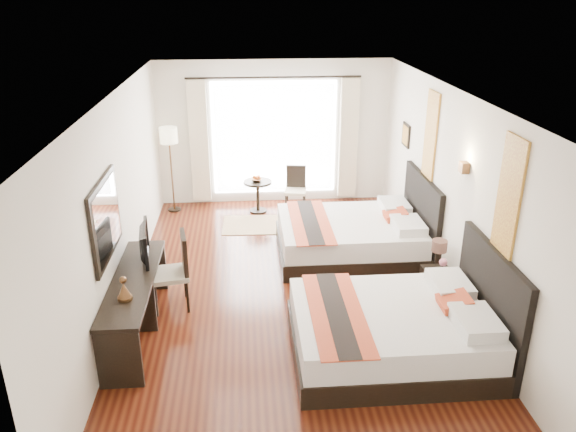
{
  "coord_description": "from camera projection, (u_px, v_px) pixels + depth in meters",
  "views": [
    {
      "loc": [
        -0.58,
        -6.98,
        4.05
      ],
      "look_at": [
        -0.01,
        0.17,
        1.11
      ],
      "focal_mm": 35.0,
      "sensor_mm": 36.0,
      "label": 1
    }
  ],
  "objects": [
    {
      "name": "floor",
      "position": [
        290.0,
        293.0,
        8.02
      ],
      "size": [
        4.5,
        7.5,
        0.01
      ],
      "primitive_type": "cube",
      "color": "#361109",
      "rests_on": "ground"
    },
    {
      "name": "ceiling",
      "position": [
        290.0,
        96.0,
        6.96
      ],
      "size": [
        4.5,
        7.5,
        0.02
      ],
      "primitive_type": "cube",
      "color": "white",
      "rests_on": "wall_headboard"
    },
    {
      "name": "wall_headboard",
      "position": [
        454.0,
        196.0,
        7.65
      ],
      "size": [
        0.01,
        7.5,
        2.8
      ],
      "primitive_type": "cube",
      "color": "silver",
      "rests_on": "floor"
    },
    {
      "name": "wall_desk",
      "position": [
        119.0,
        206.0,
        7.32
      ],
      "size": [
        0.01,
        7.5,
        2.8
      ],
      "primitive_type": "cube",
      "color": "silver",
      "rests_on": "floor"
    },
    {
      "name": "wall_window",
      "position": [
        274.0,
        133.0,
        10.94
      ],
      "size": [
        4.5,
        0.01,
        2.8
      ],
      "primitive_type": "cube",
      "color": "silver",
      "rests_on": "floor"
    },
    {
      "name": "wall_entry",
      "position": [
        333.0,
        385.0,
        4.03
      ],
      "size": [
        4.5,
        0.01,
        2.8
      ],
      "primitive_type": "cube",
      "color": "silver",
      "rests_on": "floor"
    },
    {
      "name": "window_glass",
      "position": [
        274.0,
        138.0,
        10.96
      ],
      "size": [
        2.4,
        0.02,
        2.2
      ],
      "primitive_type": "cube",
      "color": "white",
      "rests_on": "wall_window"
    },
    {
      "name": "sheer_curtain",
      "position": [
        274.0,
        139.0,
        10.91
      ],
      "size": [
        2.3,
        0.02,
        2.1
      ],
      "primitive_type": "cube",
      "color": "white",
      "rests_on": "wall_window"
    },
    {
      "name": "drape_left",
      "position": [
        199.0,
        142.0,
        10.77
      ],
      "size": [
        0.35,
        0.14,
        2.35
      ],
      "primitive_type": "cube",
      "color": "#BEAD93",
      "rests_on": "floor"
    },
    {
      "name": "drape_right",
      "position": [
        348.0,
        139.0,
        10.98
      ],
      "size": [
        0.35,
        0.14,
        2.35
      ],
      "primitive_type": "cube",
      "color": "#BEAD93",
      "rests_on": "floor"
    },
    {
      "name": "art_panel_near",
      "position": [
        509.0,
        198.0,
        6.02
      ],
      "size": [
        0.03,
        0.5,
        1.35
      ],
      "primitive_type": "cube",
      "color": "maroon",
      "rests_on": "wall_headboard"
    },
    {
      "name": "art_panel_far",
      "position": [
        431.0,
        136.0,
        8.48
      ],
      "size": [
        0.03,
        0.5,
        1.35
      ],
      "primitive_type": "cube",
      "color": "maroon",
      "rests_on": "wall_headboard"
    },
    {
      "name": "wall_sconce",
      "position": [
        464.0,
        167.0,
        7.12
      ],
      "size": [
        0.1,
        0.14,
        0.14
      ],
      "primitive_type": "cube",
      "color": "#4E321B",
      "rests_on": "wall_headboard"
    },
    {
      "name": "mirror_frame",
      "position": [
        105.0,
        219.0,
        6.51
      ],
      "size": [
        0.04,
        1.25,
        0.95
      ],
      "primitive_type": "cube",
      "color": "black",
      "rests_on": "wall_desk"
    },
    {
      "name": "mirror_glass",
      "position": [
        108.0,
        219.0,
        6.51
      ],
      "size": [
        0.01,
        1.12,
        0.82
      ],
      "primitive_type": "cube",
      "color": "white",
      "rests_on": "mirror_frame"
    },
    {
      "name": "bed_near",
      "position": [
        398.0,
        329.0,
        6.55
      ],
      "size": [
        2.33,
        1.81,
        1.32
      ],
      "color": "black",
      "rests_on": "floor"
    },
    {
      "name": "bed_far",
      "position": [
        355.0,
        236.0,
        9.02
      ],
      "size": [
        2.32,
        1.81,
        1.31
      ],
      "color": "black",
      "rests_on": "floor"
    },
    {
      "name": "nightstand",
      "position": [
        437.0,
        285.0,
        7.75
      ],
      "size": [
        0.37,
        0.46,
        0.44
      ],
      "primitive_type": "cube",
      "color": "black",
      "rests_on": "floor"
    },
    {
      "name": "table_lamp",
      "position": [
        439.0,
        248.0,
        7.7
      ],
      "size": [
        0.21,
        0.21,
        0.33
      ],
      "color": "black",
      "rests_on": "nightstand"
    },
    {
      "name": "vase",
      "position": [
        443.0,
        266.0,
        7.53
      ],
      "size": [
        0.14,
        0.14,
        0.13
      ],
      "primitive_type": "imported",
      "rotation": [
        0.0,
        0.0,
        -0.1
      ],
      "color": "black",
      "rests_on": "nightstand"
    },
    {
      "name": "console_desk",
      "position": [
        136.0,
        305.0,
        6.97
      ],
      "size": [
        0.5,
        2.2,
        0.76
      ],
      "primitive_type": "cube",
      "color": "black",
      "rests_on": "floor"
    },
    {
      "name": "television",
      "position": [
        140.0,
        243.0,
        7.25
      ],
      "size": [
        0.21,
        0.78,
        0.45
      ],
      "primitive_type": "imported",
      "rotation": [
        0.0,
        0.0,
        1.71
      ],
      "color": "black",
      "rests_on": "console_desk"
    },
    {
      "name": "bronze_figurine",
      "position": [
        124.0,
        289.0,
        6.33
      ],
      "size": [
        0.2,
        0.2,
        0.25
      ],
      "primitive_type": null,
      "rotation": [
        0.0,
        0.0,
        -0.19
      ],
      "color": "#4E321B",
      "rests_on": "console_desk"
    },
    {
      "name": "desk_chair",
      "position": [
        172.0,
        285.0,
        7.55
      ],
      "size": [
        0.57,
        0.57,
        1.05
      ],
      "rotation": [
        0.0,
        0.0,
        3.31
      ],
      "color": "#C2AF95",
      "rests_on": "floor"
    },
    {
      "name": "floor_lamp",
      "position": [
        169.0,
        141.0,
        10.42
      ],
      "size": [
        0.33,
        0.33,
        1.64
      ],
      "color": "black",
      "rests_on": "floor"
    },
    {
      "name": "side_table",
      "position": [
        258.0,
        196.0,
        10.78
      ],
      "size": [
        0.54,
        0.54,
        0.62
      ],
      "primitive_type": "cylinder",
      "color": "black",
      "rests_on": "floor"
    },
    {
      "name": "fruit_bowl",
      "position": [
        256.0,
        180.0,
        10.63
      ],
      "size": [
        0.25,
        0.25,
        0.05
      ],
      "primitive_type": "imported",
      "rotation": [
        0.0,
        0.0,
        -0.27
      ],
      "color": "#432C18",
      "rests_on": "side_table"
    },
    {
      "name": "window_chair",
      "position": [
        295.0,
        198.0,
        10.85
      ],
      "size": [
        0.46,
        0.46,
        0.86
      ],
      "rotation": [
        0.0,
        0.0,
        -1.74
      ],
      "color": "#C2AF95",
      "rests_on": "floor"
    },
    {
      "name": "jute_rug",
      "position": [
        259.0,
        225.0,
        10.27
      ],
      "size": [
        1.36,
        0.95,
        0.01
      ],
      "primitive_type": "cube",
      "rotation": [
        0.0,
        0.0,
        -0.04
      ],
      "color": "tan",
      "rests_on": "floor"
    }
  ]
}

